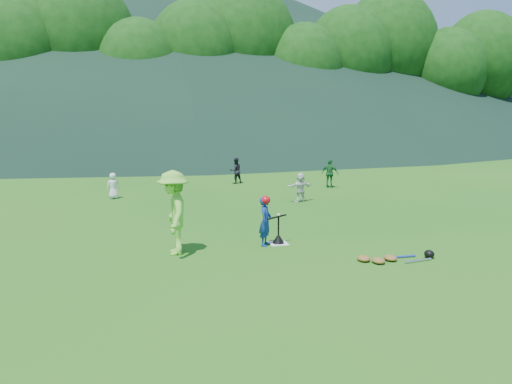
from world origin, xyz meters
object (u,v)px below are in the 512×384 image
fielder_b (236,171)px  batting_tee (278,239)px  home_plate (278,243)px  fielder_a (113,186)px  adult_coach (174,213)px  fielder_c (330,173)px  fielder_d (300,187)px  batter_child (265,221)px  equipment_pile (391,258)px

fielder_b → batting_tee: fielder_b is taller
home_plate → fielder_a: fielder_a is taller
adult_coach → fielder_a: (-1.75, 7.68, -0.49)m
fielder_c → batting_tee: bearing=99.8°
fielder_b → home_plate: bearing=69.2°
adult_coach → fielder_a: size_ratio=2.01×
fielder_d → adult_coach: bearing=37.8°
fielder_d → batter_child: bearing=52.8°
fielder_a → batter_child: bearing=104.1°
batting_tee → fielder_a: bearing=120.3°
fielder_b → fielder_c: (3.66, -2.10, 0.04)m
adult_coach → fielder_d: size_ratio=1.83×
batter_child → fielder_d: size_ratio=1.14×
fielder_c → equipment_pile: 10.24m
home_plate → adult_coach: 2.77m
batter_child → fielder_b: 10.25m
batter_child → equipment_pile: batter_child is taller
fielder_c → batting_tee: size_ratio=1.81×
fielder_a → fielder_d: 6.95m
adult_coach → fielder_d: (4.85, 5.52, -0.44)m
fielder_a → fielder_c: 8.83m
fielder_c → equipment_pile: size_ratio=0.68×
batter_child → batting_tee: bearing=-50.0°
adult_coach → fielder_c: bearing=140.9°
adult_coach → fielder_d: adult_coach is taller
fielder_a → fielder_c: bearing=170.1°
equipment_pile → home_plate: bearing=137.1°
fielder_a → fielder_b: fielder_b is taller
home_plate → equipment_pile: bearing=-42.9°
equipment_pile → fielder_b: bearing=95.9°
batter_child → equipment_pile: 3.09m
fielder_c → fielder_a: bearing=43.0°
home_plate → batting_tee: bearing=0.0°
fielder_c → adult_coach: bearing=88.6°
adult_coach → fielder_d: 7.36m
adult_coach → batting_tee: bearing=97.5°
fielder_b → batting_tee: 10.16m
fielder_a → fielder_c: (8.81, 0.62, 0.13)m
fielder_b → equipment_pile: (1.25, -12.03, -0.51)m
fielder_c → equipment_pile: fielder_c is taller
fielder_a → batting_tee: (4.33, -7.40, -0.36)m
batter_child → batting_tee: (0.35, 0.06, -0.48)m
batter_child → fielder_a: size_ratio=1.25×
home_plate → batting_tee: batting_tee is taller
adult_coach → fielder_a: bearing=-165.9°
home_plate → fielder_d: fielder_d is taller
fielder_a → batting_tee: 8.59m
batter_child → fielder_c: size_ratio=0.99×
home_plate → adult_coach: (-2.58, -0.28, 0.97)m
equipment_pile → batter_child: bearing=142.5°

